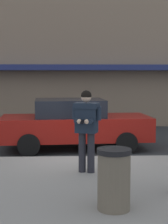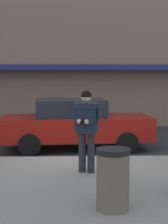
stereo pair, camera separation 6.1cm
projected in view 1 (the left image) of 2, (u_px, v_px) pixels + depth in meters
ground_plane at (82, 160)px, 10.08m from camera, size 80.00×80.00×0.00m
sidewalk at (138, 188)px, 7.28m from camera, size 32.00×5.30×0.14m
curb_paint_line at (119, 159)px, 10.17m from camera, size 28.00×0.12×0.01m
parked_sedan_mid at (74, 124)px, 11.44m from camera, size 4.62×2.17×1.54m
man_texting_on_phone at (86, 122)px, 8.12m from camera, size 0.62×0.64×1.81m
trash_bin at (114, 179)px, 5.90m from camera, size 0.55×0.55×0.98m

